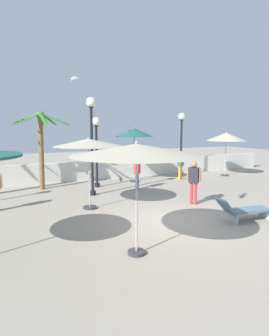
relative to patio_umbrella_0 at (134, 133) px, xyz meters
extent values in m
plane|color=#9E9384|center=(-1.81, -6.94, -2.75)|extent=(56.00, 56.00, 0.00)
cube|color=silver|center=(-1.81, 1.58, -2.21)|extent=(25.20, 0.30, 1.10)
cylinder|color=#333338|center=(0.00, 0.00, -2.71)|extent=(0.56, 0.56, 0.08)
cylinder|color=#A5A5AD|center=(0.00, 0.00, -1.45)|extent=(0.05, 0.05, 2.60)
cone|color=#1E594C|center=(0.00, 0.00, 0.04)|extent=(2.14, 2.14, 0.47)
sphere|color=#99999E|center=(0.00, 0.00, 0.27)|extent=(0.08, 0.08, 0.08)
cylinder|color=#333338|center=(-3.84, -4.29, -2.71)|extent=(0.53, 0.53, 0.08)
cylinder|color=#A5A5AD|center=(-3.84, -4.29, -1.54)|extent=(0.05, 0.05, 2.43)
cone|color=#B7AD93|center=(-3.84, -4.29, -0.24)|extent=(2.63, 2.63, 0.28)
sphere|color=#99999E|center=(-3.84, -4.29, -0.07)|extent=(0.08, 0.08, 0.08)
cylinder|color=#333338|center=(6.07, -0.62, -2.71)|extent=(0.48, 0.48, 0.08)
cylinder|color=#A5A5AD|center=(6.07, -0.62, -1.62)|extent=(0.05, 0.05, 2.28)
cone|color=#B7AD93|center=(6.07, -0.62, -0.28)|extent=(2.44, 2.44, 0.50)
sphere|color=#99999E|center=(6.07, -0.62, -0.02)|extent=(0.08, 0.08, 0.08)
cylinder|color=#333338|center=(-3.94, -8.67, -2.71)|extent=(0.44, 0.44, 0.08)
cylinder|color=#A5A5AD|center=(-3.94, -8.67, -1.51)|extent=(0.05, 0.05, 2.48)
cone|color=#B7AD93|center=(-3.94, -8.67, -0.18)|extent=(3.12, 3.12, 0.28)
sphere|color=#99999E|center=(-3.94, -8.67, -0.02)|extent=(0.08, 0.08, 0.08)
cylinder|color=brown|center=(-5.00, 0.12, -0.93)|extent=(0.29, 0.25, 3.65)
sphere|color=#337C2C|center=(-4.96, 0.12, 0.89)|extent=(0.40, 0.40, 0.40)
ellipsoid|color=#337C2C|center=(-4.21, 0.19, 0.70)|extent=(1.44, 0.34, 0.62)
ellipsoid|color=#337C2C|center=(-4.47, 0.69, 0.70)|extent=(1.09, 1.21, 0.62)
ellipsoid|color=#337C2C|center=(-4.81, 0.87, 0.70)|extent=(0.48, 1.44, 0.62)
ellipsoid|color=#337C2C|center=(-5.59, 0.55, 0.70)|extent=(1.29, 0.97, 0.62)
ellipsoid|color=#337C2C|center=(-5.72, 0.12, 0.70)|extent=(1.43, 0.21, 0.62)
ellipsoid|color=#337C2C|center=(-5.59, -0.30, 0.70)|extent=(1.30, 0.96, 0.62)
ellipsoid|color=#337C2C|center=(-4.92, -0.64, 0.70)|extent=(0.27, 1.44, 0.62)
ellipsoid|color=#337C2C|center=(-4.37, -0.36, 0.70)|extent=(1.24, 1.06, 0.62)
cylinder|color=black|center=(-3.10, -2.20, -2.65)|extent=(0.28, 0.28, 0.20)
cylinder|color=black|center=(-3.10, -2.20, -0.78)|extent=(0.12, 0.12, 3.95)
cylinder|color=black|center=(-3.10, -2.20, 1.19)|extent=(0.22, 0.22, 0.06)
sphere|color=white|center=(-3.10, -2.20, 1.41)|extent=(0.43, 0.43, 0.43)
cylinder|color=black|center=(3.37, 0.35, -2.65)|extent=(0.28, 0.28, 0.20)
cylinder|color=black|center=(3.37, 0.35, -1.00)|extent=(0.12, 0.12, 3.51)
cylinder|color=black|center=(3.37, 0.35, 0.76)|extent=(0.22, 0.22, 0.06)
sphere|color=white|center=(3.37, 0.35, 0.97)|extent=(0.43, 0.43, 0.43)
cylinder|color=black|center=(-2.37, -0.54, -2.65)|extent=(0.28, 0.28, 0.20)
cylinder|color=black|center=(-2.37, -0.54, -1.18)|extent=(0.12, 0.12, 3.15)
cylinder|color=black|center=(-2.37, -0.54, 0.39)|extent=(0.22, 0.22, 0.06)
sphere|color=white|center=(-2.37, -0.54, 0.60)|extent=(0.42, 0.42, 0.42)
cube|color=#B7B7BC|center=(1.23, -7.96, -2.58)|extent=(0.10, 0.55, 0.35)
cube|color=#B7B7BC|center=(-0.06, -7.81, -2.58)|extent=(0.10, 0.55, 0.35)
cube|color=slate|center=(0.58, -7.89, -2.40)|extent=(1.45, 0.70, 0.08)
cube|color=slate|center=(-0.35, -7.78, -2.19)|extent=(0.55, 0.60, 0.54)
cylinder|color=tan|center=(-6.87, -3.24, -1.62)|extent=(0.08, 0.08, 0.52)
cylinder|color=gold|center=(2.84, -0.50, -2.35)|extent=(0.12, 0.12, 0.81)
cylinder|color=gold|center=(2.69, -0.56, -2.35)|extent=(0.12, 0.12, 0.81)
cube|color=#3F8C59|center=(2.77, -0.53, -1.66)|extent=(0.42, 0.36, 0.57)
sphere|color=#936B4C|center=(2.77, -0.53, -1.26)|extent=(0.22, 0.22, 0.22)
cylinder|color=#936B4C|center=(2.99, -0.44, -1.63)|extent=(0.08, 0.08, 0.52)
cylinder|color=#936B4C|center=(2.54, -0.62, -1.63)|extent=(0.08, 0.08, 0.52)
cylinder|color=#3359B2|center=(-0.68, -1.88, -2.36)|extent=(0.12, 0.12, 0.79)
cylinder|color=#3359B2|center=(-0.79, -1.99, -2.36)|extent=(0.12, 0.12, 0.79)
cube|color=#D8333F|center=(-0.73, -1.93, -1.68)|extent=(0.42, 0.43, 0.56)
sphere|color=#936B4C|center=(-0.73, -1.93, -1.29)|extent=(0.21, 0.21, 0.21)
cylinder|color=#936B4C|center=(-0.57, -1.76, -1.65)|extent=(0.08, 0.08, 0.51)
cylinder|color=#936B4C|center=(-0.90, -2.11, -1.65)|extent=(0.08, 0.08, 0.51)
cylinder|color=#D8333F|center=(0.16, -5.50, -2.31)|extent=(0.12, 0.12, 0.88)
cylinder|color=#D8333F|center=(0.05, -5.39, -2.31)|extent=(0.12, 0.12, 0.88)
cube|color=#26262D|center=(0.11, -5.45, -1.56)|extent=(0.42, 0.43, 0.62)
sphere|color=#936B4C|center=(0.11, -5.45, -1.13)|extent=(0.24, 0.24, 0.24)
cylinder|color=#936B4C|center=(0.27, -5.62, -1.53)|extent=(0.08, 0.08, 0.56)
cylinder|color=#936B4C|center=(-0.06, -5.27, -1.53)|extent=(0.08, 0.08, 0.56)
ellipsoid|color=white|center=(-3.43, -0.61, 2.59)|extent=(0.33, 0.14, 0.12)
sphere|color=white|center=(-3.26, -0.62, 2.62)|extent=(0.10, 0.10, 0.10)
cube|color=silver|center=(-3.41, -0.27, 2.61)|extent=(0.18, 0.69, 0.16)
cube|color=silver|center=(-3.45, -0.96, 2.61)|extent=(0.18, 0.68, 0.20)
camera|label=1|loc=(-6.83, -14.80, 0.34)|focal=31.09mm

